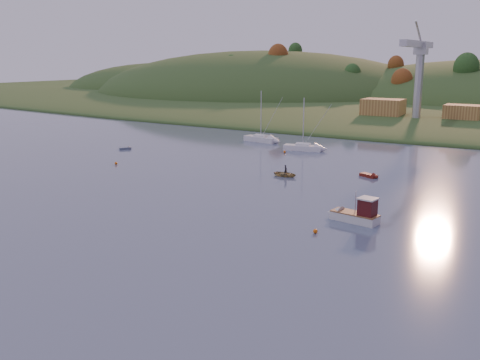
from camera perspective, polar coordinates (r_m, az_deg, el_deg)
The scene contains 20 objects.
ground at distance 49.09m, azimuth -20.23°, elevation -10.00°, with size 500.00×500.00×0.00m, color #3D4963.
far_shore at distance 260.66m, azimuth 23.48°, elevation 7.77°, with size 620.00×220.00×1.50m, color #2F471C.
shore_slope at distance 196.71m, azimuth 20.71°, elevation 6.68°, with size 640.00×150.00×7.00m, color #2F471C.
hill_left_far at distance 312.50m, azimuth -7.75°, elevation 9.38°, with size 120.00×100.00×32.00m, color #2F471C.
hill_left at distance 260.82m, azimuth 2.32°, elevation 8.81°, with size 170.00×140.00×44.00m, color #2F471C.
hillside_trees at distance 216.32m, azimuth 21.74°, elevation 7.08°, with size 280.00×50.00×32.00m, color #174118, non-canonical shape.
wharf at distance 153.67m, azimuth 19.49°, elevation 5.71°, with size 42.00×16.00×2.40m, color slate.
shed_west at distance 157.43m, azimuth 15.01°, elevation 7.48°, with size 11.00×8.00×4.80m, color #956131.
shed_east at distance 153.88m, azimuth 22.66°, elevation 6.66°, with size 9.00×7.00×4.00m, color #956131.
dock_crane at distance 149.83m, azimuth 18.51°, elevation 11.75°, with size 3.20×28.00×20.30m.
fishing_boat at distance 63.13m, azimuth 11.82°, elevation -3.51°, with size 6.68×3.02×4.11m.
sailboat_near at distance 110.01m, azimuth 6.72°, elevation 3.52°, with size 8.01×3.74×10.70m.
sailboat_far at distance 121.01m, azimuth 2.24°, elevation 4.46°, with size 8.50×3.84×11.37m.
canoe at distance 85.45m, azimuth 4.88°, elevation 0.65°, with size 2.73×3.83×0.79m, color #9B8C56.
paddler at distance 85.36m, azimuth 4.88°, elevation 0.91°, with size 0.58×0.38×1.60m, color black.
red_tender at distance 86.74m, azimuth 13.88°, elevation 0.40°, with size 3.65×2.54×1.18m.
grey_dinghy at distance 113.19m, azimuth -11.93°, elevation 3.33°, with size 2.37×2.72×0.99m.
buoy_0 at distance 58.27m, azimuth 8.04°, elevation -5.42°, with size 0.50×0.50×0.50m, color #E0600B.
buoy_1 at distance 97.10m, azimuth -13.09°, elevation 1.75°, with size 0.50×0.50×0.50m, color #E0600B.
buoy_2 at distance 106.55m, azimuth 4.78°, elevation 3.01°, with size 0.50×0.50×0.50m, color #E0600B.
Camera 1 is at (36.29, -27.46, 18.41)m, focal length 40.00 mm.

